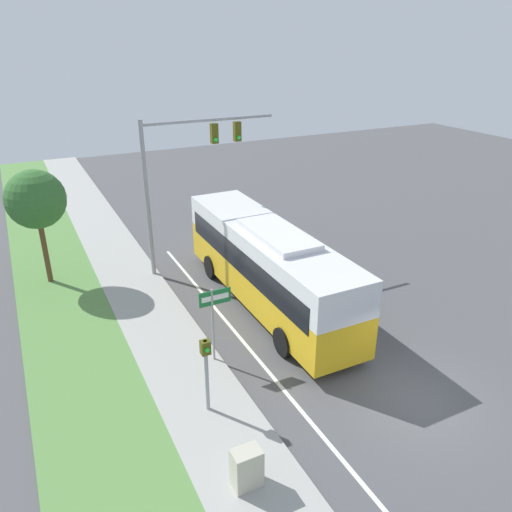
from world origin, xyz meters
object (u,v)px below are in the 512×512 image
(pedestrian_signal, at_px, (206,364))
(street_sign, at_px, (214,312))
(bus, at_px, (267,262))
(signal_gantry, at_px, (184,165))
(utility_cabinet, at_px, (247,468))

(pedestrian_signal, distance_m, street_sign, 2.63)
(bus, height_order, signal_gantry, signal_gantry)
(pedestrian_signal, bearing_deg, bus, 47.34)
(pedestrian_signal, distance_m, utility_cabinet, 3.29)
(bus, relative_size, pedestrian_signal, 4.37)
(bus, xyz_separation_m, utility_cabinet, (-4.89, -8.23, -1.35))
(signal_gantry, bearing_deg, pedestrian_signal, -106.38)
(bus, relative_size, utility_cabinet, 10.10)
(signal_gantry, distance_m, pedestrian_signal, 11.06)
(signal_gantry, xyz_separation_m, utility_cabinet, (-3.12, -13.17, -4.56))
(signal_gantry, distance_m, street_sign, 8.57)
(pedestrian_signal, height_order, street_sign, street_sign)
(street_sign, bearing_deg, signal_gantry, 77.20)
(signal_gantry, height_order, pedestrian_signal, signal_gantry)
(bus, xyz_separation_m, pedestrian_signal, (-4.74, -5.14, -0.22))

